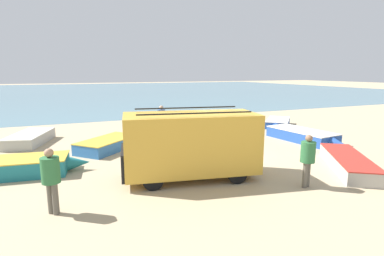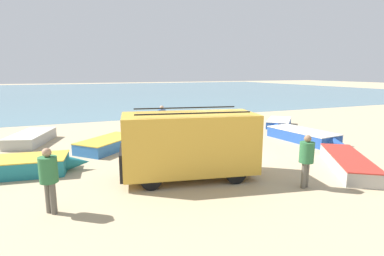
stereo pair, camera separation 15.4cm
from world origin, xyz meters
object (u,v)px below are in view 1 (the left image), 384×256
Objects in this scene: fishing_rowboat_1 at (207,127)px; fishing_rowboat_2 at (31,138)px; fishing_rowboat_5 at (110,144)px; fisherman_0 at (308,156)px; fishing_rowboat_4 at (278,123)px; parked_van at (190,143)px; fisherman_3 at (161,118)px; fishing_rowboat_0 at (303,136)px; fishing_rowboat_3 at (16,167)px; fishing_rowboat_6 at (347,161)px; fisherman_2 at (183,130)px; fisherman_1 at (51,175)px.

fishing_rowboat_1 is 0.90× the size of fishing_rowboat_2.
fishing_rowboat_2 is 4.75m from fishing_rowboat_5.
fisherman_0 reaches higher than fishing_rowboat_1.
fishing_rowboat_4 is at bearing -77.06° from fishing_rowboat_2.
fishing_rowboat_4 is at bearing -33.55° from fishing_rowboat_5.
parked_van is at bearing 33.80° from fisherman_0.
fisherman_3 reaches higher than fishing_rowboat_5.
fishing_rowboat_5 is at bearing -57.36° from parked_van.
fishing_rowboat_0 is at bearing 22.14° from fishing_rowboat_4.
fishing_rowboat_2 reaches higher than fishing_rowboat_5.
fishing_rowboat_3 reaches higher than fishing_rowboat_5.
fisherman_0 is at bearing 141.49° from fishing_rowboat_6.
fishing_rowboat_0 is 1.11× the size of fishing_rowboat_2.
fishing_rowboat_5 is 1.99× the size of fisherman_0.
fisherman_3 is at bearing 41.07° from fishing_rowboat_3.
parked_van is 3.96m from fisherman_0.
fisherman_3 is at bearing -129.98° from fishing_rowboat_0.
fishing_rowboat_5 is (-10.18, 2.33, -0.02)m from fishing_rowboat_0.
parked_van is 1.18× the size of fishing_rowboat_2.
fisherman_1 is at bearing 154.08° from fisherman_2.
fishing_rowboat_0 is 4.75m from fishing_rowboat_6.
fishing_rowboat_1 is at bearing -27.02° from fisherman_0.
fishing_rowboat_4 is 16.50m from fisherman_1.
parked_van is 4.29m from fisherman_2.
fisherman_1 reaches higher than fishing_rowboat_6.
fishing_rowboat_0 reaches higher than fishing_rowboat_1.
fishing_rowboat_6 is at bearing -111.94° from fishing_rowboat_2.
fishing_rowboat_2 is 2.35× the size of fisherman_1.
fisherman_1 is (1.34, -3.91, 0.77)m from fishing_rowboat_3.
fisherman_0 reaches higher than fishing_rowboat_3.
fishing_rowboat_2 is 0.90× the size of fishing_rowboat_3.
fishing_rowboat_0 is at bearing 163.72° from fishing_rowboat_1.
fisherman_3 reaches higher than fishing_rowboat_0.
fisherman_0 is at bearing -141.37° from fisherman_2.
fishing_rowboat_3 is 8.54m from fisherman_3.
fisherman_1 is (-8.84, -8.72, 0.82)m from fishing_rowboat_1.
fishing_rowboat_3 is at bearing 171.71° from fishing_rowboat_5.
parked_van is 6.52m from fishing_rowboat_3.
fisherman_1 is at bearing 122.77° from fishing_rowboat_6.
fishing_rowboat_2 is 0.92× the size of fishing_rowboat_6.
fisherman_3 reaches higher than fishing_rowboat_1.
fishing_rowboat_4 is 0.96× the size of fishing_rowboat_5.
fishing_rowboat_4 is at bearing -149.16° from fishing_rowboat_1.
fisherman_1 is (-14.20, -8.35, 0.84)m from fishing_rowboat_4.
fishing_rowboat_0 is 14.86m from fishing_rowboat_2.
fisherman_0 is 6.66m from fisherman_2.
fishing_rowboat_4 is at bearing 23.38° from fishing_rowboat_3.
fishing_rowboat_0 is 1.40× the size of fishing_rowboat_4.
fishing_rowboat_2 is 13.94m from fisherman_0.
fishing_rowboat_5 is 0.76× the size of fishing_rowboat_6.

